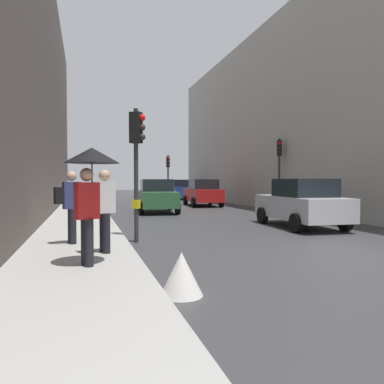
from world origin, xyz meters
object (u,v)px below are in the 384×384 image
car_blue_van (180,189)px  pedestrian_with_grey_backpack (70,203)px  car_green_estate (157,196)px  traffic_light_mid_street (279,161)px  car_silver_hatchback (301,203)px  warning_sign_triangle (182,274)px  pedestrian_with_umbrella (90,173)px  traffic_light_far_median (168,170)px  car_red_sedan (203,193)px  pedestrian_with_black_backpack (103,206)px  traffic_light_near_right (137,150)px

car_blue_van → pedestrian_with_grey_backpack: size_ratio=2.38×
car_green_estate → pedestrian_with_grey_backpack: (-4.05, -10.13, 0.29)m
car_blue_van → traffic_light_mid_street: bearing=-82.4°
car_silver_hatchback → car_green_estate: bearing=116.4°
warning_sign_triangle → car_green_estate: bearing=80.8°
car_silver_hatchback → pedestrian_with_umbrella: (-7.46, -4.91, 0.96)m
traffic_light_far_median → car_silver_hatchback: (1.21, -16.99, -1.66)m
pedestrian_with_grey_backpack → warning_sign_triangle: bearing=-68.1°
car_silver_hatchback → pedestrian_with_grey_backpack: 8.26m
car_green_estate → pedestrian_with_grey_backpack: size_ratio=2.44×
traffic_light_mid_street → car_red_sedan: (-2.58, 5.51, -1.85)m
traffic_light_mid_street → car_green_estate: size_ratio=0.92×
car_green_estate → warning_sign_triangle: car_green_estate is taller
car_blue_van → pedestrian_with_black_backpack: bearing=-107.9°
car_silver_hatchback → pedestrian_with_black_backpack: (-7.20, -3.78, 0.29)m
pedestrian_with_umbrella → pedestrian_with_grey_backpack: size_ratio=1.21×
car_silver_hatchback → pedestrian_with_grey_backpack: pedestrian_with_grey_backpack is taller
car_red_sedan → pedestrian_with_umbrella: 18.28m
traffic_light_far_median → car_red_sedan: (1.20, -5.24, -1.66)m
car_red_sedan → car_green_estate: bearing=-134.0°
traffic_light_far_median → car_green_estate: (-2.65, -9.22, -1.66)m
car_red_sedan → car_silver_hatchback: size_ratio=1.00×
car_silver_hatchback → car_blue_van: 20.57m
pedestrian_with_grey_backpack → pedestrian_with_black_backpack: same height
traffic_light_mid_street → pedestrian_with_grey_backpack: (-10.48, -8.61, -1.57)m
traffic_light_near_right → pedestrian_with_black_backpack: traffic_light_near_right is taller
car_silver_hatchback → pedestrian_with_black_backpack: pedestrian_with_black_backpack is taller
car_red_sedan → pedestrian_with_black_backpack: (-7.19, -15.53, 0.29)m
car_red_sedan → pedestrian_with_umbrella: bearing=-114.1°
car_silver_hatchback → pedestrian_with_umbrella: pedestrian_with_umbrella is taller
traffic_light_mid_street → pedestrian_with_grey_backpack: traffic_light_mid_street is taller
car_blue_van → pedestrian_with_grey_backpack: bearing=-110.5°
traffic_light_near_right → pedestrian_with_grey_backpack: (-1.73, -0.69, -1.36)m
car_silver_hatchback → car_green_estate: same height
warning_sign_triangle → traffic_light_far_median: bearing=78.1°
traffic_light_mid_street → pedestrian_with_black_backpack: size_ratio=2.24×
warning_sign_triangle → car_blue_van: bearing=75.8°
traffic_light_near_right → car_red_sedan: traffic_light_near_right is taller
pedestrian_with_umbrella → car_red_sedan: bearing=65.9°
traffic_light_mid_street → pedestrian_with_umbrella: 15.03m
traffic_light_far_median → pedestrian_with_grey_backpack: traffic_light_far_median is taller
traffic_light_mid_street → warning_sign_triangle: (-8.77, -12.86, -2.40)m
traffic_light_near_right → warning_sign_triangle: 5.41m
traffic_light_near_right → car_red_sedan: size_ratio=0.85×
car_red_sedan → pedestrian_with_grey_backpack: pedestrian_with_grey_backpack is taller
car_green_estate → pedestrian_with_umbrella: size_ratio=2.02×
pedestrian_with_black_backpack → pedestrian_with_grey_backpack: bearing=116.7°
traffic_light_far_median → pedestrian_with_grey_backpack: (-6.70, -19.35, -1.38)m
traffic_light_mid_street → pedestrian_with_black_backpack: 14.09m
traffic_light_mid_street → traffic_light_near_right: 11.81m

